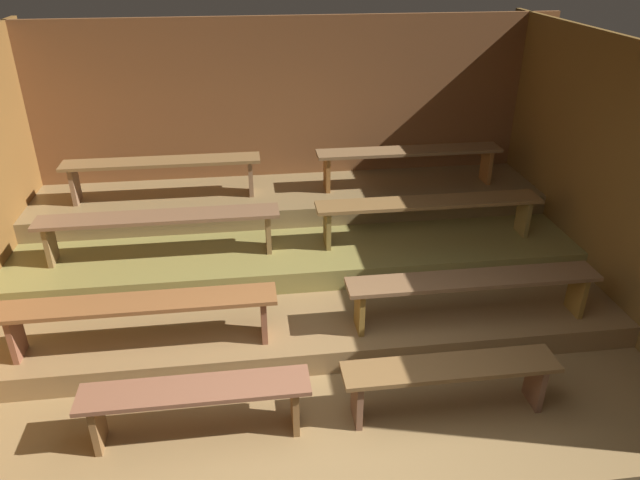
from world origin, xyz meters
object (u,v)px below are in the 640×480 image
bench_lower_right (473,285)px  bench_upper_left (162,167)px  bench_lower_left (140,309)px  bench_upper_right (409,156)px  bench_middle_left (159,222)px  bench_middle_right (428,207)px  bench_floor_right (450,375)px  bench_floor_left (196,398)px

bench_lower_right → bench_upper_left: 3.75m
bench_lower_right → bench_lower_left: bearing=180.0°
bench_lower_right → bench_upper_right: 2.32m
bench_middle_left → bench_middle_right: 2.85m
bench_middle_right → bench_upper_right: (0.04, 1.03, 0.23)m
bench_floor_right → bench_middle_left: bearing=138.4°
bench_lower_right → bench_middle_left: size_ratio=0.95×
bench_middle_right → bench_upper_right: 1.05m
bench_lower_left → bench_upper_right: 3.75m
bench_lower_left → bench_floor_right: bearing=-19.9°
bench_lower_left → bench_middle_right: (2.91, 1.25, 0.23)m
bench_floor_left → bench_lower_left: bearing=119.0°
bench_floor_right → bench_upper_right: (0.48, 3.17, 0.71)m
bench_middle_left → bench_upper_right: bearing=19.6°
bench_floor_left → bench_lower_right: bearing=19.9°
bench_middle_left → bench_upper_left: bench_upper_left is taller
bench_lower_left → bench_middle_left: 1.27m
bench_floor_right → bench_middle_right: size_ratio=0.70×
bench_floor_left → bench_floor_right: 1.98m
bench_lower_left → bench_upper_left: 2.32m
bench_lower_left → bench_lower_right: (2.97, 0.00, 0.00)m
bench_floor_left → bench_upper_left: size_ratio=0.76×
bench_floor_right → bench_upper_left: 4.07m
bench_lower_left → bench_middle_left: bench_middle_left is taller
bench_floor_right → bench_upper_right: size_ratio=0.76×
bench_middle_right → bench_upper_left: 3.08m
bench_lower_right → bench_middle_right: 1.27m
bench_middle_left → bench_upper_right: size_ratio=1.09×
bench_upper_right → bench_middle_right: bearing=-92.5°
bench_floor_right → bench_middle_right: bench_middle_right is taller
bench_floor_left → bench_upper_right: 4.07m
bench_upper_right → bench_floor_right: bearing=-98.6°
bench_lower_left → bench_middle_left: size_ratio=0.95×
bench_upper_right → bench_floor_left: bearing=-127.8°
bench_middle_right → bench_upper_left: bearing=160.4°
bench_floor_left → bench_upper_left: 3.28m
bench_floor_right → bench_lower_left: (-2.47, 0.90, 0.25)m
bench_floor_right → bench_middle_right: (0.43, 2.14, 0.48)m
bench_lower_left → bench_middle_right: size_ratio=0.95×
bench_middle_right → bench_lower_left: bearing=-156.8°
bench_middle_right → bench_floor_right: bearing=-101.5°
bench_middle_left → bench_upper_right: (2.89, 1.03, 0.23)m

